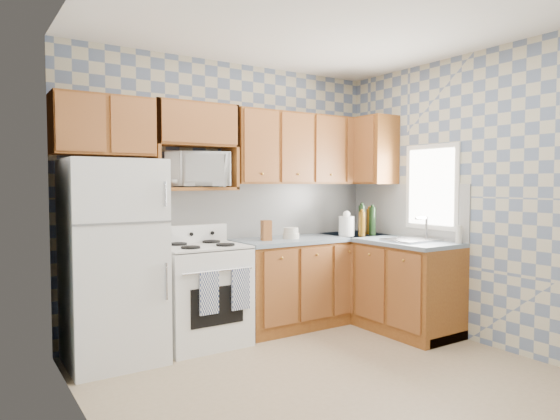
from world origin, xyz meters
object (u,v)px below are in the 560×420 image
object	(u,v)px
refrigerator	(113,261)
microwave	(197,170)
electric_kettle	(347,226)
stove_body	(202,296)

from	to	relation	value
refrigerator	microwave	xyz separation A→B (m)	(0.85, 0.21, 0.77)
microwave	electric_kettle	bearing A→B (deg)	8.64
refrigerator	stove_body	bearing A→B (deg)	1.78
electric_kettle	stove_body	bearing A→B (deg)	175.70
refrigerator	stove_body	world-z (taller)	refrigerator
microwave	electric_kettle	xyz separation A→B (m)	(1.60, -0.31, -0.59)
stove_body	microwave	distance (m)	1.18
refrigerator	electric_kettle	size ratio (longest dim) A/B	7.87
microwave	electric_kettle	distance (m)	1.73
refrigerator	microwave	world-z (taller)	microwave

